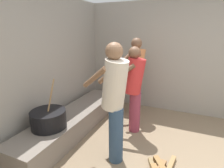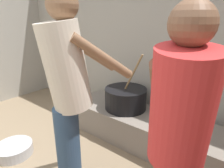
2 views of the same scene
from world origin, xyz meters
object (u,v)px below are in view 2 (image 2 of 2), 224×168
Objects in this scene: cook_in_red_shirt at (178,139)px; metal_mixing_bowl at (14,149)px; cooking_pot_main at (126,98)px; cook_in_cream_shirt at (68,89)px.

metal_mixing_bowl is (-1.75, -0.13, -0.82)m from cook_in_red_shirt.
cooking_pot_main is 0.43× the size of cook_in_cream_shirt.
cook_in_red_shirt is at bearing -45.07° from cooking_pot_main.
cook_in_cream_shirt reaches higher than cooking_pot_main.
cook_in_red_shirt is 1.93m from metal_mixing_bowl.
cook_in_cream_shirt is (-0.86, 0.00, 0.08)m from cook_in_red_shirt.
cook_in_cream_shirt reaches higher than metal_mixing_bowl.
metal_mixing_bowl is (-0.88, -0.13, -0.90)m from cook_in_cream_shirt.
cook_in_red_shirt is 0.93× the size of cook_in_cream_shirt.
cook_in_red_shirt is at bearing -0.20° from cook_in_cream_shirt.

